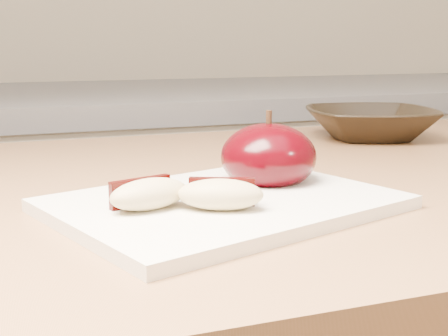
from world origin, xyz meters
name	(u,v)px	position (x,y,z in m)	size (l,w,h in m)	color
back_cabinet	(120,303)	(0.00, 1.20, 0.47)	(2.40, 0.62, 0.94)	silver
cutting_board	(224,204)	(-0.06, 0.39, 0.91)	(0.27, 0.20, 0.01)	white
apple_half	(268,157)	(0.00, 0.43, 0.93)	(0.11, 0.11, 0.07)	black
apple_wedge_a	(148,194)	(-0.12, 0.37, 0.92)	(0.07, 0.05, 0.02)	#D2BB85
apple_wedge_b	(221,194)	(-0.07, 0.35, 0.92)	(0.07, 0.06, 0.02)	#D2BB85
bowl	(370,123)	(0.28, 0.68, 0.92)	(0.18, 0.18, 0.04)	black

